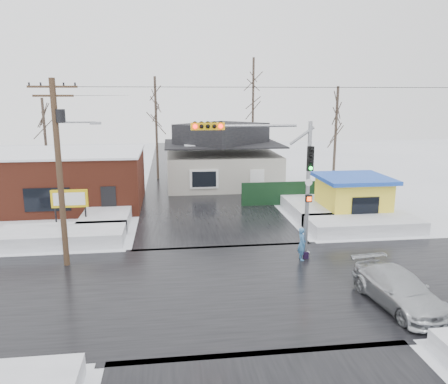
{
  "coord_description": "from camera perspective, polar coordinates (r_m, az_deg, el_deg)",
  "views": [
    {
      "loc": [
        -2.84,
        -17.62,
        8.23
      ],
      "look_at": [
        0.12,
        5.7,
        3.0
      ],
      "focal_mm": 35.0,
      "sensor_mm": 36.0,
      "label": 1
    }
  ],
  "objects": [
    {
      "name": "car",
      "position": [
        19.03,
        21.86,
        -11.76
      ],
      "size": [
        2.46,
        4.93,
        1.37
      ],
      "primitive_type": "imported",
      "rotation": [
        0.0,
        0.0,
        0.12
      ],
      "color": "#B3B7BB",
      "rests_on": "ground"
    },
    {
      "name": "road_ew",
      "position": [
        19.64,
        1.79,
        -12.19
      ],
      "size": [
        120.0,
        10.0,
        0.02
      ],
      "primitive_type": "cube",
      "color": "black",
      "rests_on": "ground"
    },
    {
      "name": "road_ns",
      "position": [
        19.64,
        1.79,
        -12.19
      ],
      "size": [
        10.0,
        120.0,
        0.02
      ],
      "primitive_type": "cube",
      "color": "black",
      "rests_on": "ground"
    },
    {
      "name": "snowbank_nside_w",
      "position": [
        30.91,
        -14.73,
        -2.55
      ],
      "size": [
        3.0,
        8.0,
        0.8
      ],
      "primitive_type": "cube",
      "color": "white",
      "rests_on": "ground"
    },
    {
      "name": "tree_far_mid",
      "position": [
        46.48,
        3.85,
        14.14
      ],
      "size": [
        3.0,
        3.0,
        12.0
      ],
      "color": "#332821",
      "rests_on": "ground"
    },
    {
      "name": "shopping_bag",
      "position": [
        22.98,
        10.63,
        -8.19
      ],
      "size": [
        0.29,
        0.13,
        0.35
      ],
      "primitive_type": "cube",
      "rotation": [
        0.0,
        0.0,
        0.05
      ],
      "color": "black",
      "rests_on": "ground"
    },
    {
      "name": "fence",
      "position": [
        33.77,
        9.01,
        -0.15
      ],
      "size": [
        8.0,
        0.12,
        1.8
      ],
      "primitive_type": "cube",
      "color": "black",
      "rests_on": "ground"
    },
    {
      "name": "kiosk",
      "position": [
        30.99,
        16.43,
        -0.59
      ],
      "size": [
        4.6,
        4.6,
        2.88
      ],
      "color": "yellow",
      "rests_on": "ground"
    },
    {
      "name": "brick_building",
      "position": [
        35.13,
        -20.55,
        1.65
      ],
      "size": [
        12.2,
        8.2,
        4.12
      ],
      "color": "maroon",
      "rests_on": "ground"
    },
    {
      "name": "pedestrian",
      "position": [
        22.61,
        10.12,
        -6.72
      ],
      "size": [
        0.41,
        0.62,
        1.69
      ],
      "primitive_type": "imported",
      "rotation": [
        0.0,
        0.0,
        1.56
      ],
      "color": "teal",
      "rests_on": "ground"
    },
    {
      "name": "utility_pole",
      "position": [
        21.94,
        -20.6,
        3.58
      ],
      "size": [
        3.15,
        0.44,
        9.0
      ],
      "color": "#382619",
      "rests_on": "ground"
    },
    {
      "name": "tree_far_right",
      "position": [
        40.45,
        14.55,
        10.63
      ],
      "size": [
        3.0,
        3.0,
        9.0
      ],
      "color": "#332821",
      "rests_on": "ground"
    },
    {
      "name": "tree_far_west",
      "position": [
        43.13,
        -22.52,
        9.13
      ],
      "size": [
        3.0,
        3.0,
        8.0
      ],
      "color": "#332821",
      "rests_on": "ground"
    },
    {
      "name": "snowbank_ne",
      "position": [
        28.41,
        17.76,
        -4.07
      ],
      "size": [
        7.0,
        3.0,
        0.8
      ],
      "primitive_type": "cube",
      "color": "white",
      "rests_on": "ground"
    },
    {
      "name": "snowbank_nside_e",
      "position": [
        32.17,
        10.81,
        -1.77
      ],
      "size": [
        3.0,
        8.0,
        0.8
      ],
      "primitive_type": "cube",
      "color": "white",
      "rests_on": "ground"
    },
    {
      "name": "tree_far_left",
      "position": [
        43.63,
        -8.95,
        12.03
      ],
      "size": [
        3.0,
        3.0,
        10.0
      ],
      "color": "#332821",
      "rests_on": "ground"
    },
    {
      "name": "snowbank_nw",
      "position": [
        26.56,
        -20.39,
        -5.42
      ],
      "size": [
        7.0,
        3.0,
        0.8
      ],
      "primitive_type": "cube",
      "color": "white",
      "rests_on": "ground"
    },
    {
      "name": "house",
      "position": [
        40.3,
        -0.26,
        4.54
      ],
      "size": [
        10.4,
        8.4,
        5.76
      ],
      "color": "#B8B4A6",
      "rests_on": "ground"
    },
    {
      "name": "ground",
      "position": [
        19.65,
        1.79,
        -12.22
      ],
      "size": [
        120.0,
        120.0,
        0.0
      ],
      "primitive_type": "plane",
      "color": "white",
      "rests_on": "ground"
    },
    {
      "name": "traffic_signal",
      "position": [
        21.56,
        7.04,
        2.6
      ],
      "size": [
        6.05,
        0.68,
        7.0
      ],
      "color": "gray",
      "rests_on": "ground"
    },
    {
      "name": "marquee_sign",
      "position": [
        28.51,
        -19.52,
        -0.97
      ],
      "size": [
        2.2,
        0.21,
        2.55
      ],
      "color": "black",
      "rests_on": "ground"
    }
  ]
}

